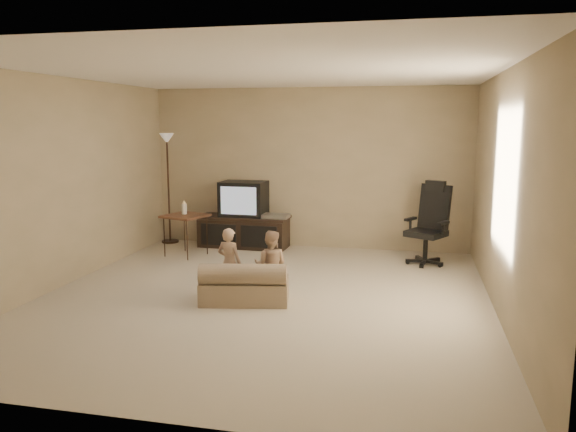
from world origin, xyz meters
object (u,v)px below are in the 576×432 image
(floor_lamp, at_px, (168,163))
(side_table, at_px, (185,216))
(toddler_right, at_px, (271,265))
(tv_stand, at_px, (244,220))
(child_sofa, at_px, (244,286))
(toddler_left, at_px, (229,263))
(office_chair, at_px, (429,234))

(floor_lamp, bearing_deg, side_table, -52.48)
(side_table, height_order, toddler_right, side_table)
(toddler_right, bearing_deg, side_table, -46.78)
(floor_lamp, xyz_separation_m, toddler_right, (2.38, -2.59, -0.91))
(tv_stand, bearing_deg, child_sofa, -71.15)
(child_sofa, bearing_deg, toddler_right, 23.82)
(toddler_left, bearing_deg, floor_lamp, -41.88)
(floor_lamp, height_order, toddler_right, floor_lamp)
(floor_lamp, relative_size, child_sofa, 1.73)
(child_sofa, bearing_deg, floor_lamp, 116.72)
(toddler_right, bearing_deg, tv_stand, -68.29)
(tv_stand, distance_m, floor_lamp, 1.57)
(toddler_left, xyz_separation_m, toddler_right, (0.48, 0.02, -0.01))
(tv_stand, height_order, toddler_right, tv_stand)
(child_sofa, height_order, toddler_left, toddler_left)
(office_chair, distance_m, side_table, 3.53)
(side_table, xyz_separation_m, toddler_left, (1.28, -1.80, -0.20))
(tv_stand, height_order, child_sofa, tv_stand)
(child_sofa, bearing_deg, side_table, 116.71)
(tv_stand, distance_m, child_sofa, 2.84)
(office_chair, bearing_deg, toddler_left, -107.65)
(floor_lamp, relative_size, toddler_right, 2.28)
(side_table, distance_m, child_sofa, 2.50)
(child_sofa, bearing_deg, office_chair, 37.21)
(floor_lamp, bearing_deg, toddler_right, -47.45)
(floor_lamp, height_order, toddler_left, floor_lamp)
(floor_lamp, height_order, child_sofa, floor_lamp)
(office_chair, relative_size, side_table, 1.40)
(side_table, xyz_separation_m, toddler_right, (1.76, -1.78, -0.20))
(toddler_left, relative_size, toddler_right, 1.02)
(side_table, height_order, child_sofa, side_table)
(side_table, xyz_separation_m, child_sofa, (1.50, -1.96, -0.41))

